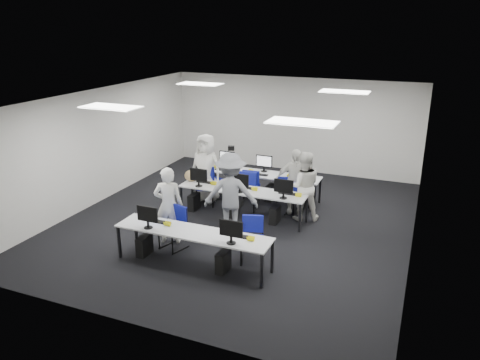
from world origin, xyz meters
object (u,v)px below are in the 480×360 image
at_px(chair_7, 294,203).
at_px(student_3, 295,181).
at_px(student_2, 206,168).
at_px(chair_2, 206,194).
at_px(chair_5, 213,187).
at_px(desk_mid, 242,192).
at_px(chair_4, 285,203).
at_px(chair_6, 250,193).
at_px(student_0, 169,205).
at_px(chair_3, 248,197).
at_px(chair_0, 174,235).
at_px(photographer, 231,194).
at_px(desk_front, 193,234).
at_px(student_1, 303,186).
at_px(chair_1, 252,248).

bearing_deg(chair_7, student_3, 110.96).
height_order(student_2, student_3, student_2).
bearing_deg(chair_2, chair_5, 72.79).
distance_m(desk_mid, chair_4, 1.17).
xyz_separation_m(chair_6, student_0, (-0.82, -2.75, 0.56)).
distance_m(desk_mid, chair_7, 1.40).
distance_m(chair_7, student_2, 2.53).
xyz_separation_m(desk_mid, chair_4, (0.92, 0.62, -0.39)).
xyz_separation_m(chair_3, student_3, (1.15, 0.23, 0.52)).
bearing_deg(chair_6, chair_3, -82.07).
height_order(chair_0, student_3, student_3).
distance_m(chair_3, student_0, 2.67).
height_order(desk_mid, photographer, photographer).
height_order(desk_front, student_2, student_2).
relative_size(student_0, student_3, 1.04).
xyz_separation_m(chair_2, chair_4, (2.15, 0.17, -0.01)).
height_order(student_3, photographer, photographer).
xyz_separation_m(desk_mid, student_2, (-1.33, 0.70, 0.24)).
bearing_deg(chair_5, chair_2, -67.48).
xyz_separation_m(student_1, student_2, (-2.73, 0.22, 0.07)).
bearing_deg(chair_3, student_1, -9.20).
xyz_separation_m(chair_0, chair_7, (1.85, 2.85, -0.01)).
height_order(desk_mid, chair_7, chair_7).
distance_m(desk_mid, student_2, 1.52).
bearing_deg(chair_5, chair_1, -32.60).
relative_size(desk_mid, photographer, 1.69).
distance_m(desk_mid, chair_3, 0.70).
xyz_separation_m(chair_5, chair_6, (1.10, -0.07, -0.00)).
relative_size(chair_7, student_2, 0.48).
height_order(desk_front, chair_3, chair_3).
relative_size(chair_4, chair_7, 1.04).
bearing_deg(desk_mid, student_3, 37.17).
relative_size(chair_2, chair_4, 1.02).
bearing_deg(desk_mid, chair_5, 142.78).
xyz_separation_m(chair_4, chair_6, (-1.07, 0.26, 0.02)).
xyz_separation_m(chair_6, student_2, (-1.18, -0.18, 0.62)).
distance_m(desk_mid, student_1, 1.49).
bearing_deg(chair_7, chair_2, -178.36).
relative_size(chair_0, student_1, 0.54).
distance_m(chair_5, student_0, 2.89).
bearing_deg(chair_0, chair_2, 117.28).
distance_m(desk_front, student_3, 3.59).
bearing_deg(student_0, chair_5, -105.42).
distance_m(student_0, student_3, 3.38).
height_order(chair_1, photographer, photographer).
bearing_deg(chair_0, desk_front, -18.09).
bearing_deg(desk_mid, student_1, 18.93).
relative_size(chair_4, photographer, 0.48).
height_order(desk_mid, student_3, student_3).
bearing_deg(chair_1, chair_0, 166.27).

